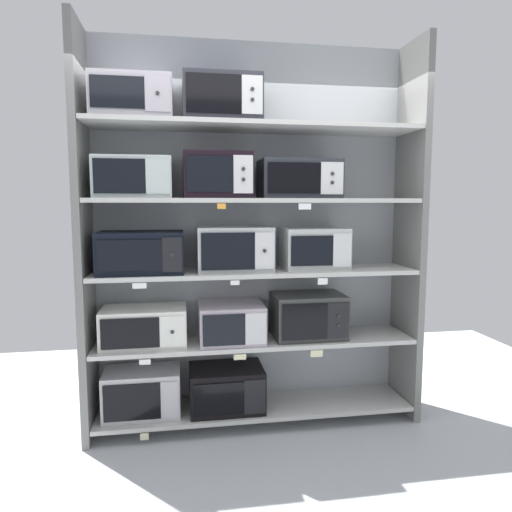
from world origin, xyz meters
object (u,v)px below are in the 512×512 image
at_px(microwave_2, 144,326).
at_px(microwave_5, 141,252).
at_px(microwave_3, 231,322).
at_px(microwave_6, 234,249).
at_px(microwave_4, 308,315).
at_px(microwave_8, 134,178).
at_px(microwave_0, 142,392).
at_px(microwave_9, 217,176).
at_px(microwave_12, 221,101).
at_px(microwave_1, 226,388).
at_px(microwave_7, 314,248).
at_px(microwave_10, 299,179).
at_px(microwave_11, 133,100).

height_order(microwave_2, microwave_5, microwave_5).
distance_m(microwave_3, microwave_6, 0.53).
distance_m(microwave_4, microwave_6, 0.74).
bearing_deg(microwave_8, microwave_0, -0.06).
bearing_deg(microwave_4, microwave_5, 179.98).
distance_m(microwave_9, microwave_12, 0.51).
bearing_deg(microwave_12, microwave_4, 0.00).
xyz_separation_m(microwave_1, microwave_6, (0.06, -0.00, 1.02)).
xyz_separation_m(microwave_5, microwave_7, (1.22, 0.00, 0.01)).
bearing_deg(microwave_10, microwave_4, -0.12).
height_order(microwave_7, microwave_10, microwave_10).
height_order(microwave_1, microwave_3, microwave_3).
distance_m(microwave_1, microwave_11, 2.11).
relative_size(microwave_6, microwave_10, 0.94).
distance_m(microwave_8, microwave_10, 1.14).
bearing_deg(microwave_7, microwave_8, -179.98).
height_order(microwave_0, microwave_9, microwave_9).
xyz_separation_m(microwave_0, microwave_8, (-0.01, 0.00, 1.50)).
relative_size(microwave_1, microwave_5, 0.93).
relative_size(microwave_8, microwave_9, 1.09).
height_order(microwave_3, microwave_10, microwave_10).
bearing_deg(microwave_3, microwave_12, -179.88).
relative_size(microwave_4, microwave_10, 0.92).
relative_size(microwave_0, microwave_2, 0.91).
bearing_deg(microwave_6, microwave_2, 179.99).
distance_m(microwave_0, microwave_5, 1.00).
distance_m(microwave_3, microwave_8, 1.21).
relative_size(microwave_2, microwave_8, 1.16).
bearing_deg(microwave_7, microwave_0, -179.98).
distance_m(microwave_6, microwave_10, 0.68).
relative_size(microwave_3, microwave_8, 0.91).
height_order(microwave_6, microwave_9, microwave_9).
bearing_deg(microwave_9, microwave_3, -0.07).
bearing_deg(microwave_7, microwave_4, -179.40).
bearing_deg(microwave_7, microwave_10, -179.89).
relative_size(microwave_2, microwave_4, 1.12).
bearing_deg(microwave_0, microwave_2, 0.11).
bearing_deg(microwave_8, microwave_5, 0.53).
bearing_deg(microwave_12, microwave_10, 0.02).
height_order(microwave_0, microwave_8, microwave_8).
bearing_deg(microwave_5, microwave_11, 179.94).
xyz_separation_m(microwave_8, microwave_9, (0.56, 0.00, 0.02)).
bearing_deg(microwave_1, microwave_7, 0.01).
bearing_deg(microwave_4, microwave_11, 179.98).
relative_size(microwave_11, microwave_12, 0.99).
distance_m(microwave_2, microwave_11, 1.53).
distance_m(microwave_0, microwave_8, 1.50).
bearing_deg(microwave_11, microwave_7, 0.00).
xyz_separation_m(microwave_2, microwave_8, (-0.04, -0.00, 1.02)).
bearing_deg(microwave_4, microwave_0, 180.00).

